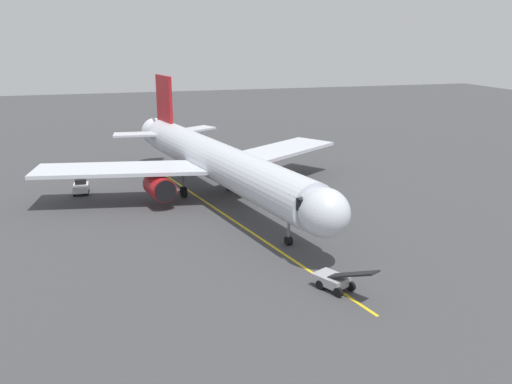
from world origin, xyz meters
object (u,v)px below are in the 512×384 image
(ground_crew_marshaller, at_px, (343,220))
(belt_loader_near_nose, at_px, (335,280))
(airplane, at_px, (217,162))
(tug_portside, at_px, (81,187))

(ground_crew_marshaller, height_order, belt_loader_near_nose, belt_loader_near_nose)
(airplane, bearing_deg, ground_crew_marshaller, 127.31)
(airplane, height_order, ground_crew_marshaller, airplane)
(belt_loader_near_nose, bearing_deg, ground_crew_marshaller, -117.32)
(ground_crew_marshaller, bearing_deg, airplane, -52.69)
(airplane, distance_m, tug_portside, 15.15)
(ground_crew_marshaller, distance_m, tug_portside, 28.28)
(airplane, xyz_separation_m, tug_portside, (13.39, -6.28, -3.30))
(tug_portside, bearing_deg, belt_loader_near_nose, 120.77)
(ground_crew_marshaller, height_order, tug_portside, ground_crew_marshaller)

